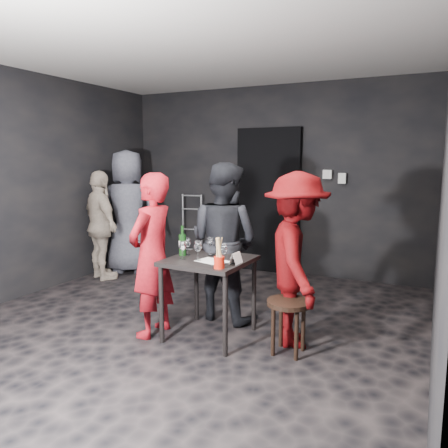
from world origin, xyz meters
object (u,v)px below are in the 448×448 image
at_px(tasting_table, 209,269).
at_px(woman_black, 224,235).
at_px(server_red, 152,253).
at_px(stool, 289,310).
at_px(hand_truck, 191,251).
at_px(wine_bottle, 182,244).
at_px(man_maroon, 296,256).
at_px(bystander_cream, 101,225).
at_px(breadstick_cup, 219,254).
at_px(bystander_grey, 128,200).

height_order(tasting_table, woman_black, woman_black).
height_order(server_red, woman_black, woman_black).
relative_size(stool, server_red, 0.30).
xyz_separation_m(hand_truck, wine_bottle, (1.30, -2.39, 0.65)).
bearing_deg(server_red, wine_bottle, 131.24).
height_order(hand_truck, tasting_table, hand_truck).
distance_m(stool, woman_black, 1.15).
bearing_deg(woman_black, tasting_table, 109.43).
xyz_separation_m(man_maroon, bystander_cream, (-3.04, 0.91, -0.05)).
height_order(hand_truck, stool, hand_truck).
bearing_deg(tasting_table, woman_black, 101.02).
bearing_deg(tasting_table, breadstick_cup, -49.04).
bearing_deg(hand_truck, stool, -56.14).
xyz_separation_m(stool, breadstick_cup, (-0.54, -0.25, 0.49)).
relative_size(tasting_table, man_maroon, 0.47).
bearing_deg(wine_bottle, bystander_cream, 150.82).
bearing_deg(server_red, breadstick_cup, 83.87).
bearing_deg(hand_truck, server_red, -77.78).
xyz_separation_m(man_maroon, bystander_grey, (-2.93, 1.37, 0.26)).
bearing_deg(server_red, bystander_cream, -124.81).
bearing_deg(tasting_table, hand_truck, 123.58).
height_order(tasting_table, bystander_cream, bystander_cream).
bearing_deg(tasting_table, stool, -2.06).
height_order(man_maroon, wine_bottle, man_maroon).
bearing_deg(wine_bottle, breadstick_cup, -28.32).
bearing_deg(bystander_grey, woman_black, 133.35).
relative_size(stool, breadstick_cup, 1.67).
height_order(hand_truck, man_maroon, man_maroon).
relative_size(woman_black, bystander_grey, 0.83).
height_order(bystander_grey, wine_bottle, bystander_grey).
xyz_separation_m(woman_black, bystander_grey, (-2.06, 1.07, 0.19)).
relative_size(hand_truck, server_red, 0.70).
height_order(bystander_cream, breadstick_cup, bystander_cream).
bearing_deg(wine_bottle, bystander_grey, 139.99).
xyz_separation_m(bystander_cream, bystander_grey, (0.12, 0.46, 0.31)).
bearing_deg(hand_truck, tasting_table, -66.94).
distance_m(tasting_table, wine_bottle, 0.36).
xyz_separation_m(man_maroon, wine_bottle, (-1.05, -0.20, 0.05)).
distance_m(man_maroon, bystander_cream, 3.18).
bearing_deg(breadstick_cup, wine_bottle, 151.68).
xyz_separation_m(hand_truck, bystander_cream, (-0.68, -1.28, 0.55)).
distance_m(woman_black, man_maroon, 0.92).
relative_size(tasting_table, stool, 1.60).
relative_size(server_red, woman_black, 0.89).
bearing_deg(woman_black, breadstick_cup, 121.92).
bearing_deg(tasting_table, bystander_grey, 143.88).
height_order(server_red, breadstick_cup, server_red).
bearing_deg(breadstick_cup, bystander_cream, 151.00).
bearing_deg(man_maroon, breadstick_cup, 106.82).
relative_size(stool, wine_bottle, 1.64).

